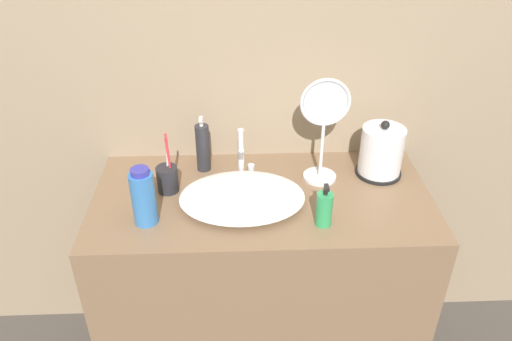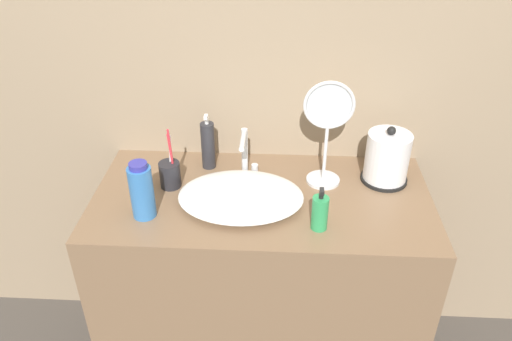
# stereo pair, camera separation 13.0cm
# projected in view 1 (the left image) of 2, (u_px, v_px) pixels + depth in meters

# --- Properties ---
(wall_back) EXTENTS (6.00, 0.04, 2.60)m
(wall_back) POSITION_uv_depth(u_px,v_px,m) (258.00, 36.00, 1.68)
(wall_back) COLOR gray
(wall_back) RESTS_ON ground_plane
(vanity_counter) EXTENTS (1.13, 0.55, 0.85)m
(vanity_counter) POSITION_uv_depth(u_px,v_px,m) (261.00, 286.00, 1.90)
(vanity_counter) COLOR brown
(vanity_counter) RESTS_ON ground_plane
(sink_basin) EXTENTS (0.41, 0.31, 0.06)m
(sink_basin) POSITION_uv_depth(u_px,v_px,m) (242.00, 197.00, 1.62)
(sink_basin) COLOR white
(sink_basin) RESTS_ON vanity_counter
(faucet) EXTENTS (0.06, 0.14, 0.18)m
(faucet) POSITION_uv_depth(u_px,v_px,m) (243.00, 152.00, 1.72)
(faucet) COLOR silver
(faucet) RESTS_ON vanity_counter
(electric_kettle) EXTENTS (0.16, 0.16, 0.21)m
(electric_kettle) POSITION_uv_depth(u_px,v_px,m) (381.00, 153.00, 1.74)
(electric_kettle) COLOR black
(electric_kettle) RESTS_ON vanity_counter
(toothbrush_cup) EXTENTS (0.07, 0.07, 0.23)m
(toothbrush_cup) POSITION_uv_depth(u_px,v_px,m) (168.00, 178.00, 1.67)
(toothbrush_cup) COLOR #232328
(toothbrush_cup) RESTS_ON vanity_counter
(lotion_bottle) EXTENTS (0.05, 0.05, 0.21)m
(lotion_bottle) POSITION_uv_depth(u_px,v_px,m) (203.00, 147.00, 1.77)
(lotion_bottle) COLOR #28282D
(lotion_bottle) RESTS_ON vanity_counter
(shampoo_bottle) EXTENTS (0.07, 0.07, 0.19)m
(shampoo_bottle) POSITION_uv_depth(u_px,v_px,m) (143.00, 197.00, 1.51)
(shampoo_bottle) COLOR #3370B7
(shampoo_bottle) RESTS_ON vanity_counter
(mouthwash_bottle) EXTENTS (0.05, 0.05, 0.15)m
(mouthwash_bottle) POSITION_uv_depth(u_px,v_px,m) (324.00, 209.00, 1.52)
(mouthwash_bottle) COLOR #2D9956
(mouthwash_bottle) RESTS_ON vanity_counter
(vanity_mirror) EXTENTS (0.17, 0.12, 0.37)m
(vanity_mirror) POSITION_uv_depth(u_px,v_px,m) (324.00, 123.00, 1.65)
(vanity_mirror) COLOR silver
(vanity_mirror) RESTS_ON vanity_counter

